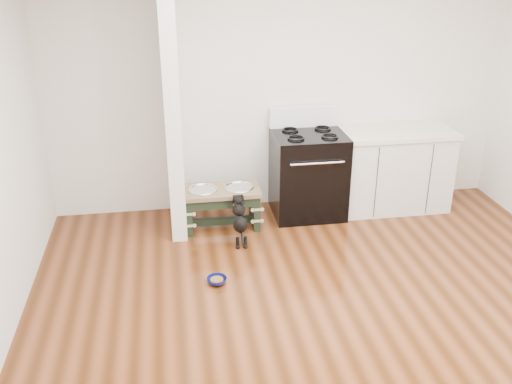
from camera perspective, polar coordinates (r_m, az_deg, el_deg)
name	(u,v)px	position (r m, az deg, el deg)	size (l,w,h in m)	color
ground	(341,335)	(4.59, 8.53, -13.93)	(5.00, 5.00, 0.00)	#411F0B
room_shell	(356,135)	(3.83, 9.99, 5.67)	(5.00, 5.00, 5.00)	silver
partition_wall	(171,101)	(5.72, -8.46, 8.99)	(0.15, 0.80, 2.70)	silver
oven_range	(308,173)	(6.23, 5.22, 1.93)	(0.76, 0.69, 1.14)	black
cabinet_run	(393,169)	(6.55, 13.53, 2.24)	(1.24, 0.64, 0.91)	silver
dog_feeder	(221,200)	(5.95, -3.47, -0.81)	(0.80, 0.43, 0.45)	black
puppy	(240,218)	(5.66, -1.65, -2.67)	(0.14, 0.41, 0.49)	black
floor_bowl	(217,281)	(5.13, -3.94, -8.82)	(0.23, 0.23, 0.06)	#0B1352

